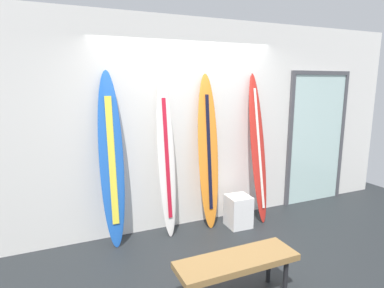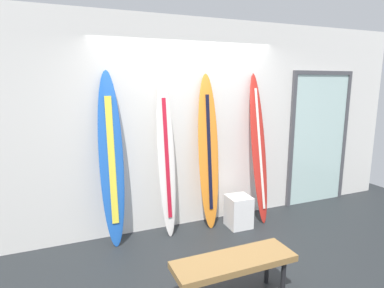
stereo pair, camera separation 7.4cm
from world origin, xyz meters
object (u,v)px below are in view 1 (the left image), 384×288
Objects in this scene: surfboard_cobalt at (112,161)px; bench at (237,263)px; glass_door at (317,136)px; display_block_left at (238,211)px; surfboard_crimson at (258,149)px; surfboard_ivory at (166,160)px; surfboard_sunset at (208,152)px.

bench is (0.81, -1.53, -0.68)m from surfboard_cobalt.
display_block_left is at bearing -168.07° from glass_door.
display_block_left is at bearing -161.58° from surfboard_crimson.
surfboard_cobalt is at bearing -179.34° from surfboard_ivory.
display_block_left is at bearing -28.64° from surfboard_sunset.
surfboard_cobalt reaches higher than bench.
bench is (-2.53, -1.69, -0.72)m from glass_door.
surfboard_crimson is 1.34m from glass_door.
surfboard_crimson reaches higher than surfboard_ivory.
glass_door is 1.90× the size of bench.
surfboard_cobalt is 1.01× the size of surfboard_crimson.
bench is (-0.84, -1.33, 0.16)m from display_block_left.
surfboard_crimson reaches higher than bench.
surfboard_sunset reaches higher than surfboard_ivory.
bench is at bearing -129.83° from surfboard_crimson.
glass_door is at bearing 3.35° from surfboard_ivory.
surfboard_cobalt reaches higher than surfboard_sunset.
display_block_left is 0.20× the size of glass_door.
bench is at bearing -61.98° from surfboard_cobalt.
display_block_left is 1.94m from glass_door.
display_block_left is (1.66, -0.19, -0.84)m from surfboard_cobalt.
display_block_left is (-0.37, -0.12, -0.82)m from surfboard_crimson.
surfboard_crimson is (1.34, -0.08, 0.03)m from surfboard_ivory.
surfboard_ivory is 0.95× the size of glass_door.
surfboard_cobalt is 1.04× the size of surfboard_ivory.
bench is (0.12, -1.53, -0.62)m from surfboard_ivory.
glass_door is at bearing 11.93° from display_block_left.
surfboard_crimson is at bearing 18.42° from display_block_left.
surfboard_cobalt is 0.69m from surfboard_ivory.
glass_door reaches higher than surfboard_crimson.
surfboard_crimson is 4.81× the size of display_block_left.
glass_door is at bearing 10.02° from surfboard_crimson.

